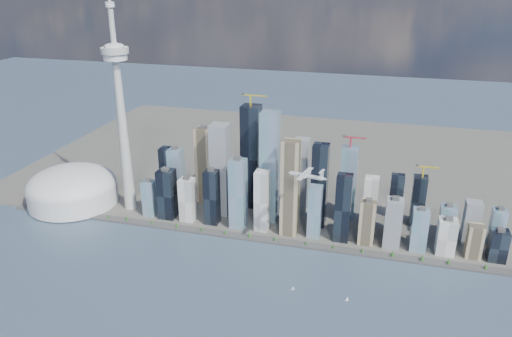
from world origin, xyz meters
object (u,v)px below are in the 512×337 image
(needle_tower, at_px, (121,108))
(dome_stadium, at_px, (72,188))
(airplane, at_px, (307,175))
(sailboat_east, at_px, (347,299))
(sailboat_west, at_px, (293,288))

(needle_tower, xyz_separation_m, dome_stadium, (-140.00, -10.00, -196.40))
(dome_stadium, height_order, airplane, airplane)
(sailboat_east, bearing_deg, sailboat_west, 154.10)
(needle_tower, relative_size, airplane, 7.64)
(dome_stadium, xyz_separation_m, airplane, (556.48, -99.14, 132.10))
(dome_stadium, bearing_deg, needle_tower, 4.09)
(needle_tower, bearing_deg, sailboat_west, -26.53)
(airplane, bearing_deg, needle_tower, 176.26)
(needle_tower, relative_size, sailboat_west, 66.38)
(needle_tower, bearing_deg, sailboat_east, -22.83)
(dome_stadium, bearing_deg, airplane, -10.10)
(needle_tower, bearing_deg, airplane, -14.68)
(sailboat_west, bearing_deg, needle_tower, 146.89)
(sailboat_west, relative_size, sailboat_east, 0.98)
(sailboat_east, bearing_deg, dome_stadium, 140.50)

